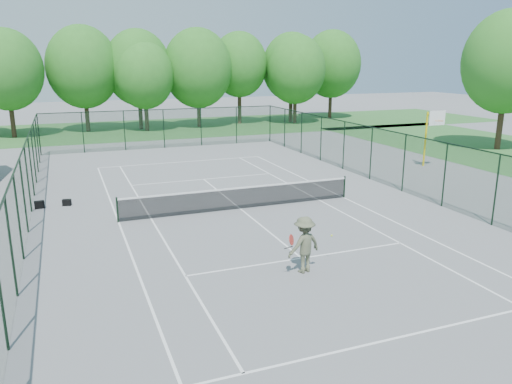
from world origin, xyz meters
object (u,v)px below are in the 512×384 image
tennis_net (240,197)px  basketball_goal (432,127)px  sports_bag_a (39,205)px  tennis_player (304,245)px

tennis_net → basketball_goal: (14.41, 4.47, 1.99)m
sports_bag_a → tennis_player: (8.23, -10.89, 0.76)m
basketball_goal → sports_bag_a: size_ratio=8.42×
tennis_player → basketball_goal: bearing=38.7°
basketball_goal → tennis_player: size_ratio=1.71×
tennis_net → sports_bag_a: size_ratio=25.55×
tennis_net → tennis_player: tennis_player is taller
tennis_net → sports_bag_a: tennis_net is taller
basketball_goal → tennis_player: bearing=-141.3°
sports_bag_a → tennis_player: bearing=-58.2°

